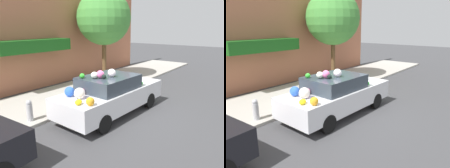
% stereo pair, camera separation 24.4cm
% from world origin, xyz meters
% --- Properties ---
extents(ground_plane, '(60.00, 60.00, 0.00)m').
position_xyz_m(ground_plane, '(0.00, 0.00, 0.00)').
color(ground_plane, '#424244').
extents(sidewalk_curb, '(24.00, 3.20, 0.10)m').
position_xyz_m(sidewalk_curb, '(0.00, 2.70, 0.05)').
color(sidewalk_curb, '#B2ADA3').
rests_on(sidewalk_curb, ground).
extents(building_facade, '(18.00, 1.20, 6.40)m').
position_xyz_m(building_facade, '(0.00, 4.92, 3.15)').
color(building_facade, '#B26B4C').
rests_on(building_facade, ground).
extents(street_tree, '(2.95, 2.95, 4.86)m').
position_xyz_m(street_tree, '(3.72, 3.24, 3.47)').
color(street_tree, brown).
rests_on(street_tree, sidewalk_curb).
extents(fire_hydrant, '(0.20, 0.20, 0.70)m').
position_xyz_m(fire_hydrant, '(-2.29, 1.47, 0.45)').
color(fire_hydrant, '#B2B2B7').
rests_on(fire_hydrant, sidewalk_curb).
extents(art_car, '(4.37, 1.81, 1.67)m').
position_xyz_m(art_car, '(-0.06, -0.09, 0.73)').
color(art_car, silver).
rests_on(art_car, ground).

